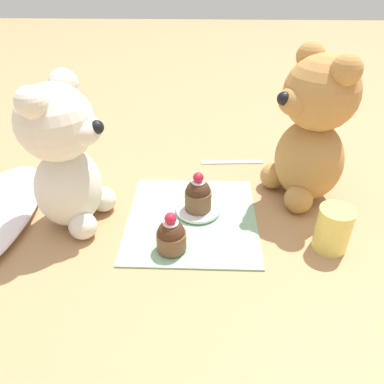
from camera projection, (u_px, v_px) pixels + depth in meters
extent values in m
plane|color=tan|center=(192.00, 219.00, 0.64)|extent=(4.00, 4.00, 0.00)
cube|color=#8EBC99|center=(192.00, 218.00, 0.64)|extent=(0.24, 0.22, 0.01)
ellipsoid|color=silver|center=(69.00, 187.00, 0.61)|extent=(0.13, 0.12, 0.13)
sphere|color=silver|center=(55.00, 123.00, 0.54)|extent=(0.12, 0.12, 0.12)
ellipsoid|color=silver|center=(84.00, 130.00, 0.54)|extent=(0.06, 0.06, 0.04)
sphere|color=black|center=(97.00, 127.00, 0.53)|extent=(0.02, 0.02, 0.02)
sphere|color=silver|center=(31.00, 102.00, 0.49)|extent=(0.04, 0.04, 0.04)
sphere|color=silver|center=(64.00, 83.00, 0.55)|extent=(0.04, 0.04, 0.04)
sphere|color=silver|center=(83.00, 226.00, 0.59)|extent=(0.04, 0.04, 0.04)
sphere|color=silver|center=(103.00, 199.00, 0.65)|extent=(0.04, 0.04, 0.04)
ellipsoid|color=#B78447|center=(308.00, 160.00, 0.67)|extent=(0.16, 0.15, 0.15)
sphere|color=#B78447|center=(321.00, 93.00, 0.60)|extent=(0.12, 0.12, 0.12)
ellipsoid|color=#B78447|center=(295.00, 101.00, 0.59)|extent=(0.07, 0.07, 0.05)
sphere|color=black|center=(284.00, 99.00, 0.58)|extent=(0.02, 0.02, 0.02)
sphere|color=#B78447|center=(311.00, 56.00, 0.61)|extent=(0.05, 0.05, 0.05)
sphere|color=#B78447|center=(346.00, 70.00, 0.54)|extent=(0.05, 0.05, 0.05)
sphere|color=#B78447|center=(273.00, 176.00, 0.72)|extent=(0.05, 0.05, 0.05)
sphere|color=#B78447|center=(298.00, 199.00, 0.65)|extent=(0.05, 0.05, 0.05)
cylinder|color=brown|center=(171.00, 240.00, 0.57)|extent=(0.05, 0.05, 0.03)
sphere|color=#472819|center=(171.00, 233.00, 0.56)|extent=(0.04, 0.04, 0.04)
cylinder|color=white|center=(171.00, 223.00, 0.55)|extent=(0.02, 0.02, 0.00)
sphere|color=red|center=(171.00, 218.00, 0.54)|extent=(0.02, 0.02, 0.02)
cylinder|color=silver|center=(198.00, 209.00, 0.65)|extent=(0.08, 0.08, 0.01)
cylinder|color=brown|center=(198.00, 200.00, 0.64)|extent=(0.05, 0.05, 0.04)
sphere|color=#472819|center=(198.00, 191.00, 0.63)|extent=(0.04, 0.04, 0.04)
cylinder|color=white|center=(198.00, 182.00, 0.62)|extent=(0.02, 0.02, 0.00)
sphere|color=red|center=(198.00, 178.00, 0.62)|extent=(0.02, 0.02, 0.02)
cylinder|color=#EADB66|center=(333.00, 229.00, 0.57)|extent=(0.05, 0.05, 0.07)
cube|color=silver|center=(232.00, 162.00, 0.81)|extent=(0.02, 0.13, 0.01)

